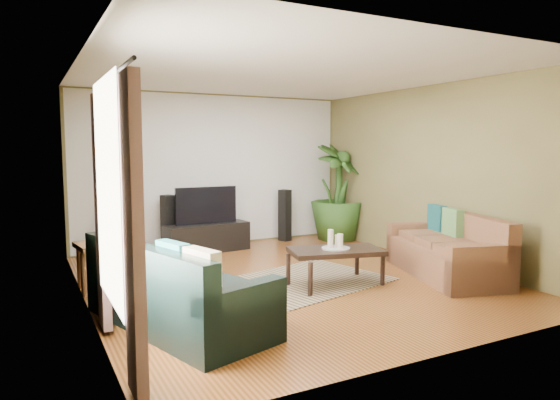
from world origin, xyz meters
TOP-DOWN VIEW (x-y plane):
  - floor at (0.00, 0.00)m, footprint 5.50×5.50m
  - ceiling at (0.00, 0.00)m, footprint 5.50×5.50m
  - wall_back at (0.00, 2.75)m, footprint 5.00×0.00m
  - wall_front at (0.00, -2.75)m, footprint 5.00×0.00m
  - wall_left at (-2.50, 0.00)m, footprint 0.00×5.50m
  - wall_right at (2.50, 0.00)m, footprint 0.00×5.50m
  - backwall_panel at (0.00, 2.74)m, footprint 4.90×0.00m
  - window_pane at (-2.48, -1.60)m, footprint 0.00×1.80m
  - curtain_near at (-2.43, -2.35)m, footprint 0.08×0.35m
  - curtain_far at (-2.43, -0.85)m, footprint 0.08×0.35m
  - curtain_rod at (-2.43, -1.60)m, footprint 0.03×1.90m
  - sofa_left at (-1.76, -1.00)m, footprint 1.50×2.30m
  - sofa_right at (2.03, -0.81)m, footprint 1.43×2.15m
  - area_rug at (0.10, -0.19)m, footprint 2.52×2.05m
  - coffee_table at (0.43, -0.52)m, footprint 1.28×0.89m
  - candle_tray at (0.43, -0.52)m, footprint 0.36×0.36m
  - candle_tall at (0.37, -0.49)m, footprint 0.07×0.07m
  - candle_mid at (0.47, -0.56)m, footprint 0.07×0.07m
  - candle_short at (0.50, -0.46)m, footprint 0.07×0.07m
  - tv_stand at (-0.35, 2.20)m, footprint 1.47×0.59m
  - television at (-0.35, 2.22)m, footprint 1.05×0.06m
  - speaker_left at (-0.93, 2.50)m, footprint 0.22×0.23m
  - speaker_right at (1.30, 2.50)m, footprint 0.23×0.24m
  - potted_plant at (2.25, 2.14)m, footprint 1.33×1.33m
  - plant_pot at (2.25, 2.14)m, footprint 0.34×0.34m
  - pedestal at (-1.83, 2.50)m, footprint 0.37×0.37m
  - vase at (-1.83, 2.50)m, footprint 0.32×0.32m
  - side_table at (-2.25, 0.67)m, footprint 0.63×0.63m

SIDE VIEW (x-z plane):
  - floor at x=0.00m, z-range 0.00..0.00m
  - area_rug at x=0.10m, z-range 0.00..0.01m
  - plant_pot at x=2.25m, z-range 0.00..0.26m
  - pedestal at x=-1.83m, z-range 0.00..0.35m
  - coffee_table at x=0.43m, z-range 0.00..0.47m
  - tv_stand at x=-0.35m, z-range 0.00..0.48m
  - side_table at x=-2.25m, z-range 0.00..0.59m
  - sofa_left at x=-1.76m, z-range 0.00..0.85m
  - sofa_right at x=2.03m, z-range 0.00..0.85m
  - candle_tray at x=0.43m, z-range 0.47..0.49m
  - speaker_left at x=-0.93m, z-range 0.00..0.96m
  - speaker_right at x=1.30m, z-range 0.00..0.97m
  - vase at x=-1.83m, z-range 0.28..0.73m
  - candle_short at x=0.50m, z-range 0.49..0.64m
  - candle_mid at x=0.47m, z-range 0.49..0.67m
  - candle_tall at x=0.37m, z-range 0.49..0.72m
  - television at x=-0.35m, z-range 0.48..1.10m
  - potted_plant at x=2.25m, z-range 0.00..1.82m
  - curtain_near at x=-2.43m, z-range 0.05..2.25m
  - curtain_far at x=-2.43m, z-range 0.05..2.25m
  - wall_left at x=-2.50m, z-range -1.40..4.10m
  - wall_right at x=2.50m, z-range -1.40..4.10m
  - wall_back at x=0.00m, z-range -1.15..3.85m
  - wall_front at x=0.00m, z-range -1.15..3.85m
  - backwall_panel at x=0.00m, z-range -1.10..3.80m
  - window_pane at x=-2.48m, z-range 0.50..2.30m
  - curtain_rod at x=-2.43m, z-range 2.28..2.31m
  - ceiling at x=0.00m, z-range 2.70..2.70m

